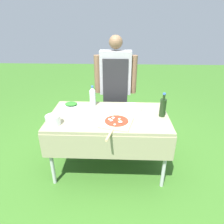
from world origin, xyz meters
TOP-DOWN VIEW (x-y plane):
  - ground_plane at (0.00, 0.00)m, footprint 12.00×12.00m
  - prep_table at (0.00, 0.00)m, footprint 1.37×0.78m
  - person_cook at (0.06, 0.63)m, footprint 0.58×0.19m
  - pizza_on_peel at (0.09, -0.19)m, footprint 0.38×0.54m
  - oil_bottle at (0.60, 0.00)m, footprint 0.07×0.07m
  - water_bottle at (-0.22, 0.27)m, footprint 0.07×0.07m
  - herb_container at (-0.49, 0.25)m, footprint 0.18×0.15m
  - mixing_tub at (-0.57, -0.24)m, footprint 0.15×0.15m
  - plate_stack at (0.26, 0.18)m, footprint 0.27×0.27m

SIDE VIEW (x-z plane):
  - ground_plane at x=0.00m, z-range 0.00..0.00m
  - prep_table at x=0.00m, z-range 0.29..1.02m
  - pizza_on_peel at x=0.09m, z-range 0.72..0.77m
  - plate_stack at x=0.26m, z-range 0.73..0.76m
  - herb_container at x=-0.49m, z-range 0.73..0.78m
  - mixing_tub at x=-0.57m, z-range 0.73..0.83m
  - oil_bottle at x=0.60m, z-range 0.70..0.98m
  - water_bottle at x=-0.22m, z-range 0.73..0.98m
  - person_cook at x=0.06m, z-range 0.14..1.68m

